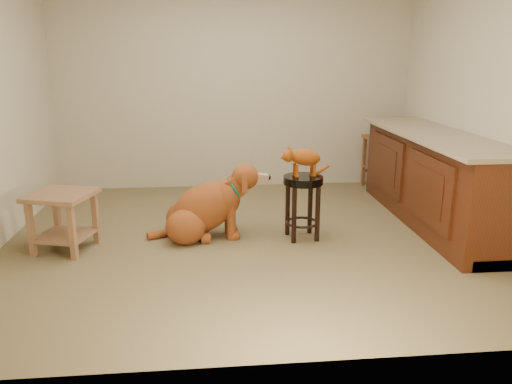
{
  "coord_description": "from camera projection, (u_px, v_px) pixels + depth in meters",
  "views": [
    {
      "loc": [
        -0.35,
        -4.44,
        1.7
      ],
      "look_at": [
        0.08,
        0.03,
        0.45
      ],
      "focal_mm": 35.0,
      "sensor_mm": 36.0,
      "label": 1
    }
  ],
  "objects": [
    {
      "name": "padded_stool",
      "position": [
        303.0,
        194.0,
        4.66
      ],
      "size": [
        0.37,
        0.37,
        0.61
      ],
      "rotation": [
        0.0,
        0.0,
        0.11
      ],
      "color": "black",
      "rests_on": "ground"
    },
    {
      "name": "floor",
      "position": [
        248.0,
        239.0,
        4.75
      ],
      "size": [
        4.5,
        4.0,
        0.01
      ],
      "primitive_type": "cube",
      "color": "brown",
      "rests_on": "ground"
    },
    {
      "name": "cabinet_run",
      "position": [
        434.0,
        181.0,
        5.1
      ],
      "size": [
        0.7,
        2.56,
        0.94
      ],
      "color": "#441D0C",
      "rests_on": "ground"
    },
    {
      "name": "wood_stool",
      "position": [
        379.0,
        161.0,
        6.46
      ],
      "size": [
        0.41,
        0.41,
        0.68
      ],
      "rotation": [
        0.0,
        0.0,
        0.12
      ],
      "color": "brown",
      "rests_on": "ground"
    },
    {
      "name": "golden_retriever",
      "position": [
        205.0,
        209.0,
        4.72
      ],
      "size": [
        1.19,
        0.6,
        0.75
      ],
      "rotation": [
        0.0,
        0.0,
        0.05
      ],
      "color": "brown",
      "rests_on": "ground"
    },
    {
      "name": "tabby_kitten",
      "position": [
        302.0,
        158.0,
        4.56
      ],
      "size": [
        0.49,
        0.22,
        0.31
      ],
      "rotation": [
        0.0,
        0.0,
        0.11
      ],
      "color": "#8E3E0E",
      "rests_on": "padded_stool"
    },
    {
      "name": "side_table",
      "position": [
        63.0,
        212.0,
        4.4
      ],
      "size": [
        0.63,
        0.63,
        0.53
      ],
      "rotation": [
        0.0,
        0.0,
        -0.29
      ],
      "color": "brown",
      "rests_on": "ground"
    },
    {
      "name": "room_shell",
      "position": [
        247.0,
        56.0,
        4.3
      ],
      "size": [
        4.54,
        4.04,
        2.62
      ],
      "color": "#BDB598",
      "rests_on": "ground"
    }
  ]
}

